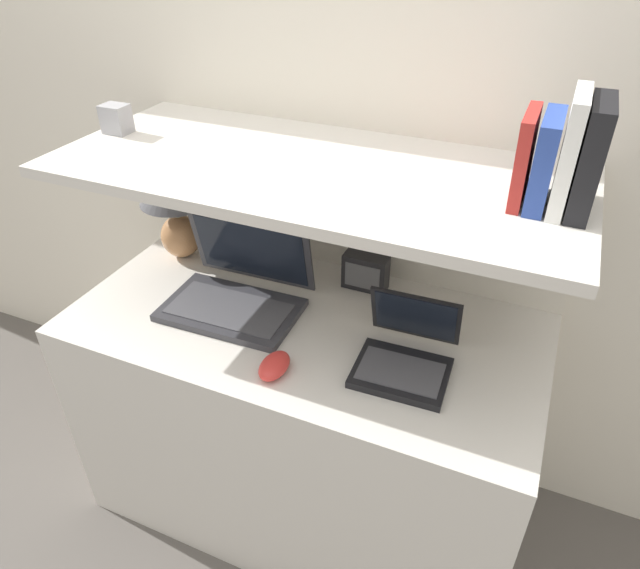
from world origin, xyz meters
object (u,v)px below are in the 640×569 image
Objects in this scene: book_black at (590,158)px; table_lamp at (175,195)px; computer_mouse at (274,366)px; book_red at (525,157)px; router_box at (366,272)px; book_blue at (545,161)px; shelf_gadget at (116,119)px; laptop_large at (238,290)px; book_white at (569,152)px; laptop_small at (406,354)px.

table_lamp is at bearing 174.65° from book_black.
book_red is (0.46, 0.28, 0.51)m from computer_mouse.
router_box is 0.59× the size of book_black.
book_blue reaches higher than router_box.
book_red reaches higher than table_lamp.
router_box is 0.81m from shelf_gadget.
book_white reaches higher than laptop_large.
computer_mouse is 0.83m from book_black.
computer_mouse is (0.22, -0.21, -0.03)m from laptop_large.
book_white is 1.25× the size of book_red.
book_white is (0.25, 0.13, 0.51)m from laptop_small.
computer_mouse is 0.46× the size of book_white.
book_white is 0.08m from book_red.
book_blue is at bearing 0.00° from shelf_gadget.
shelf_gadget is (-1.06, 0.00, -0.06)m from book_red.
book_blue is (0.21, 0.13, 0.49)m from laptop_small.
laptop_large reaches higher than laptop_small.
book_white is 3.08× the size of shelf_gadget.
table_lamp reaches higher than laptop_small.
shelf_gadget is (-1.14, 0.00, -0.08)m from book_white.
book_black is (1.11, -0.10, 0.33)m from table_lamp.
book_blue reaches higher than computer_mouse.
computer_mouse is at bearing -43.42° from laptop_large.
laptop_large is 3.52× the size of computer_mouse.
router_box is 0.56× the size of book_white.
book_black is (0.29, 0.13, 0.50)m from laptop_small.
laptop_large is at bearing 172.73° from laptop_small.
laptop_small is at bearing -54.34° from router_box.
book_blue is at bearing 180.00° from book_white.
router_box is 0.70× the size of book_red.
book_white is at bearing -5.55° from table_lamp.
book_blue is at bearing 180.00° from book_black.
table_lamp is at bearing 174.00° from book_red.
laptop_small is (0.51, -0.07, -0.01)m from laptop_large.
book_black reaches higher than shelf_gadget.
book_white is at bearing 27.18° from computer_mouse.
laptop_large is at bearing -175.41° from book_black.
book_red is at bearing 180.00° from book_blue.
shelf_gadget reaches higher than router_box.
book_black reaches higher than table_lamp.
laptop_large is 0.38m from router_box.
book_red is at bearing 37.08° from laptop_small.
table_lamp is at bearing -174.62° from router_box.
shelf_gadget is at bearing 180.00° from book_white.
shelf_gadget reaches higher than table_lamp.
book_white reaches higher than router_box.
book_red is at bearing -6.00° from table_lamp.
computer_mouse is 0.58× the size of book_red.
book_black reaches higher than laptop_large.
table_lamp is 0.29m from shelf_gadget.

